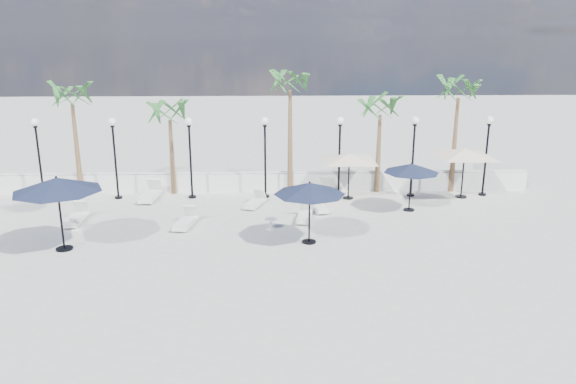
{
  "coord_description": "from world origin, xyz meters",
  "views": [
    {
      "loc": [
        0.32,
        -19.29,
        7.66
      ],
      "look_at": [
        0.95,
        2.13,
        1.5
      ],
      "focal_mm": 35.0,
      "sensor_mm": 36.0,
      "label": 1
    }
  ],
  "objects_px": {
    "parasol_navy_mid": "(310,189)",
    "lounger_5": "(318,206)",
    "lounger_1": "(186,221)",
    "lounger_6": "(323,193)",
    "parasol_cream_sq_a": "(349,154)",
    "lounger_2": "(76,217)",
    "lounger_3": "(304,215)",
    "lounger_4": "(255,202)",
    "parasol_navy_right": "(411,168)",
    "parasol_cream_sq_b": "(465,149)",
    "parasol_navy_left": "(57,185)",
    "lounger_0": "(150,194)"
  },
  "relations": [
    {
      "from": "lounger_0",
      "to": "lounger_6",
      "type": "xyz_separation_m",
      "value": [
        8.14,
        -0.0,
        0.02
      ]
    },
    {
      "from": "lounger_0",
      "to": "lounger_1",
      "type": "relative_size",
      "value": 1.13
    },
    {
      "from": "parasol_cream_sq_b",
      "to": "parasol_cream_sq_a",
      "type": "bearing_deg",
      "value": -179.37
    },
    {
      "from": "lounger_4",
      "to": "parasol_navy_mid",
      "type": "distance_m",
      "value": 5.41
    },
    {
      "from": "lounger_5",
      "to": "parasol_navy_right",
      "type": "height_order",
      "value": "parasol_navy_right"
    },
    {
      "from": "lounger_5",
      "to": "parasol_navy_left",
      "type": "bearing_deg",
      "value": -167.92
    },
    {
      "from": "parasol_cream_sq_a",
      "to": "lounger_0",
      "type": "bearing_deg",
      "value": 179.5
    },
    {
      "from": "lounger_1",
      "to": "lounger_4",
      "type": "distance_m",
      "value": 3.81
    },
    {
      "from": "parasol_navy_right",
      "to": "parasol_cream_sq_a",
      "type": "height_order",
      "value": "parasol_cream_sq_a"
    },
    {
      "from": "parasol_navy_mid",
      "to": "lounger_6",
      "type": "bearing_deg",
      "value": 79.91
    },
    {
      "from": "parasol_navy_mid",
      "to": "lounger_1",
      "type": "bearing_deg",
      "value": 158.46
    },
    {
      "from": "parasol_navy_left",
      "to": "parasol_navy_mid",
      "type": "relative_size",
      "value": 1.18
    },
    {
      "from": "lounger_6",
      "to": "parasol_navy_left",
      "type": "relative_size",
      "value": 0.73
    },
    {
      "from": "lounger_2",
      "to": "lounger_6",
      "type": "relative_size",
      "value": 0.83
    },
    {
      "from": "parasol_cream_sq_a",
      "to": "lounger_4",
      "type": "bearing_deg",
      "value": -165.8
    },
    {
      "from": "lounger_2",
      "to": "parasol_navy_mid",
      "type": "xyz_separation_m",
      "value": [
        9.51,
        -2.52,
        1.86
      ]
    },
    {
      "from": "lounger_3",
      "to": "lounger_2",
      "type": "bearing_deg",
      "value": -171.0
    },
    {
      "from": "parasol_navy_right",
      "to": "parasol_cream_sq_a",
      "type": "xyz_separation_m",
      "value": [
        -2.46,
        1.91,
        0.24
      ]
    },
    {
      "from": "parasol_navy_left",
      "to": "lounger_2",
      "type": "bearing_deg",
      "value": 100.43
    },
    {
      "from": "lounger_0",
      "to": "parasol_navy_mid",
      "type": "height_order",
      "value": "parasol_navy_mid"
    },
    {
      "from": "lounger_4",
      "to": "lounger_1",
      "type": "bearing_deg",
      "value": -116.48
    },
    {
      "from": "parasol_navy_mid",
      "to": "lounger_5",
      "type": "bearing_deg",
      "value": 80.31
    },
    {
      "from": "lounger_4",
      "to": "lounger_5",
      "type": "height_order",
      "value": "lounger_5"
    },
    {
      "from": "parasol_navy_mid",
      "to": "parasol_cream_sq_a",
      "type": "relative_size",
      "value": 0.56
    },
    {
      "from": "lounger_5",
      "to": "parasol_navy_mid",
      "type": "bearing_deg",
      "value": -112.05
    },
    {
      "from": "parasol_cream_sq_b",
      "to": "lounger_1",
      "type": "bearing_deg",
      "value": -163.07
    },
    {
      "from": "lounger_6",
      "to": "parasol_navy_mid",
      "type": "bearing_deg",
      "value": -79.36
    },
    {
      "from": "lounger_1",
      "to": "parasol_cream_sq_b",
      "type": "bearing_deg",
      "value": 27.15
    },
    {
      "from": "lounger_4",
      "to": "parasol_navy_left",
      "type": "bearing_deg",
      "value": -124.1
    },
    {
      "from": "lounger_4",
      "to": "parasol_navy_right",
      "type": "relative_size",
      "value": 0.71
    },
    {
      "from": "lounger_6",
      "to": "parasol_cream_sq_b",
      "type": "bearing_deg",
      "value": 20.54
    },
    {
      "from": "lounger_1",
      "to": "lounger_4",
      "type": "bearing_deg",
      "value": 54.33
    },
    {
      "from": "lounger_1",
      "to": "lounger_5",
      "type": "xyz_separation_m",
      "value": [
        5.57,
        2.0,
        -0.02
      ]
    },
    {
      "from": "lounger_1",
      "to": "lounger_0",
      "type": "bearing_deg",
      "value": 130.13
    },
    {
      "from": "parasol_navy_mid",
      "to": "parasol_cream_sq_a",
      "type": "height_order",
      "value": "parasol_navy_mid"
    },
    {
      "from": "lounger_2",
      "to": "lounger_4",
      "type": "distance_m",
      "value": 7.63
    },
    {
      "from": "lounger_1",
      "to": "parasol_cream_sq_a",
      "type": "relative_size",
      "value": 0.39
    },
    {
      "from": "lounger_1",
      "to": "lounger_6",
      "type": "xyz_separation_m",
      "value": [
        5.93,
        3.85,
        0.05
      ]
    },
    {
      "from": "parasol_cream_sq_a",
      "to": "lounger_1",
      "type": "bearing_deg",
      "value": -152.17
    },
    {
      "from": "lounger_1",
      "to": "parasol_navy_mid",
      "type": "relative_size",
      "value": 0.69
    },
    {
      "from": "lounger_3",
      "to": "parasol_cream_sq_a",
      "type": "bearing_deg",
      "value": 62.19
    },
    {
      "from": "parasol_navy_mid",
      "to": "parasol_cream_sq_a",
      "type": "distance_m",
      "value": 6.12
    },
    {
      "from": "parasol_navy_left",
      "to": "parasol_navy_mid",
      "type": "xyz_separation_m",
      "value": [
        8.96,
        0.44,
        -0.34
      ]
    },
    {
      "from": "parasol_navy_mid",
      "to": "parasol_cream_sq_b",
      "type": "distance_m",
      "value": 9.59
    },
    {
      "from": "parasol_navy_left",
      "to": "parasol_cream_sq_a",
      "type": "distance_m",
      "value": 12.77
    },
    {
      "from": "lounger_4",
      "to": "parasol_cream_sq_b",
      "type": "height_order",
      "value": "parasol_cream_sq_b"
    },
    {
      "from": "lounger_0",
      "to": "parasol_cream_sq_b",
      "type": "distance_m",
      "value": 14.93
    },
    {
      "from": "parasol_cream_sq_a",
      "to": "parasol_cream_sq_b",
      "type": "height_order",
      "value": "parasol_cream_sq_b"
    },
    {
      "from": "lounger_4",
      "to": "parasol_navy_right",
      "type": "xyz_separation_m",
      "value": [
        6.85,
        -0.8,
        1.71
      ]
    },
    {
      "from": "lounger_2",
      "to": "parasol_cream_sq_a",
      "type": "xyz_separation_m",
      "value": [
        11.74,
        3.18,
        1.92
      ]
    }
  ]
}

